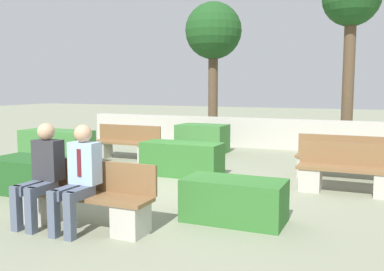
% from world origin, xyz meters
% --- Properties ---
extents(ground_plane, '(60.00, 60.00, 0.00)m').
position_xyz_m(ground_plane, '(0.00, 0.00, 0.00)').
color(ground_plane, gray).
extents(perimeter_wall, '(11.66, 0.30, 0.88)m').
position_xyz_m(perimeter_wall, '(0.00, 5.54, 0.44)').
color(perimeter_wall, '#B7B2A8').
rests_on(perimeter_wall, ground_plane).
extents(bench_front, '(1.88, 0.49, 0.85)m').
position_xyz_m(bench_front, '(-0.31, -2.48, 0.33)').
color(bench_front, brown).
rests_on(bench_front, ground_plane).
extents(bench_left_side, '(1.67, 0.48, 0.85)m').
position_xyz_m(bench_left_side, '(2.70, 0.76, 0.32)').
color(bench_left_side, brown).
rests_on(bench_left_side, ground_plane).
extents(bench_right_side, '(1.98, 0.48, 0.85)m').
position_xyz_m(bench_right_side, '(2.63, 1.95, 0.33)').
color(bench_right_side, brown).
rests_on(bench_right_side, ground_plane).
extents(bench_back, '(1.79, 0.49, 0.85)m').
position_xyz_m(bench_back, '(-2.67, 2.20, 0.33)').
color(bench_back, brown).
rests_on(bench_back, ground_plane).
extents(person_seated_man, '(0.38, 0.63, 1.35)m').
position_xyz_m(person_seated_man, '(-0.30, -2.62, 0.75)').
color(person_seated_man, '#515B70').
rests_on(person_seated_man, ground_plane).
extents(person_seated_woman, '(0.38, 0.63, 1.35)m').
position_xyz_m(person_seated_woman, '(-0.90, -2.62, 0.75)').
color(person_seated_woman, '#515B70').
rests_on(person_seated_woman, ground_plane).
extents(hedge_block_near_left, '(1.68, 0.75, 0.82)m').
position_xyz_m(hedge_block_near_left, '(-3.70, 0.89, 0.41)').
color(hedge_block_near_left, '#3D7A38').
rests_on(hedge_block_near_left, ground_plane).
extents(hedge_block_near_right, '(1.33, 0.88, 0.78)m').
position_xyz_m(hedge_block_near_right, '(-1.29, 3.98, 0.39)').
color(hedge_block_near_right, '#3D7A38').
rests_on(hedge_block_near_right, ground_plane).
extents(hedge_block_mid_left, '(1.54, 0.90, 0.59)m').
position_xyz_m(hedge_block_mid_left, '(-2.29, -1.32, 0.30)').
color(hedge_block_mid_left, '#235623').
rests_on(hedge_block_mid_left, ground_plane).
extents(hedge_block_mid_right, '(1.36, 0.69, 0.58)m').
position_xyz_m(hedge_block_mid_right, '(1.40, -1.49, 0.29)').
color(hedge_block_mid_right, '#33702D').
rests_on(hedge_block_mid_right, ground_plane).
extents(hedge_block_far_right, '(1.65, 0.68, 0.69)m').
position_xyz_m(hedge_block_far_right, '(-0.52, 0.97, 0.34)').
color(hedge_block_far_right, '#33702D').
rests_on(hedge_block_far_right, ground_plane).
extents(tree_leftmost, '(1.96, 1.96, 4.74)m').
position_xyz_m(tree_leftmost, '(-2.22, 7.26, 3.66)').
color(tree_leftmost, brown).
rests_on(tree_leftmost, ground_plane).
extents(tree_center_left, '(1.76, 1.76, 5.41)m').
position_xyz_m(tree_center_left, '(2.26, 7.25, 4.32)').
color(tree_center_left, brown).
rests_on(tree_center_left, ground_plane).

